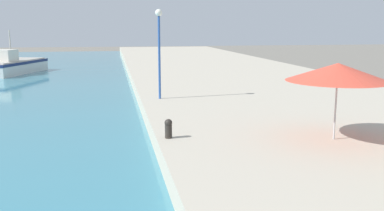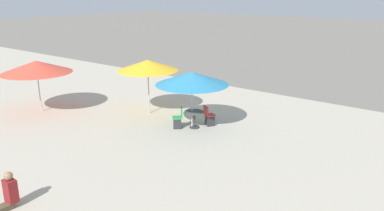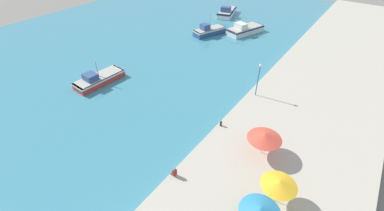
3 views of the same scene
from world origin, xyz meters
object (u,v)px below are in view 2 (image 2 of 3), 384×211
(person_at_quay, at_px, (9,192))
(cafe_table, at_px, (194,116))
(cafe_umbrella_white, at_px, (148,65))
(cafe_chair_left, at_px, (178,121))
(cafe_chair_right, at_px, (209,118))
(cafe_umbrella_striped, at_px, (36,67))
(cafe_umbrella_pink, at_px, (192,78))

(person_at_quay, bearing_deg, cafe_table, -0.98)
(cafe_umbrella_white, distance_m, person_at_quay, 9.09)
(cafe_chair_left, xyz_separation_m, cafe_chair_right, (1.11, -0.89, 0.00))
(cafe_umbrella_striped, bearing_deg, person_at_quay, -126.17)
(cafe_chair_left, height_order, person_at_quay, person_at_quay)
(cafe_umbrella_white, relative_size, cafe_chair_left, 3.19)
(cafe_umbrella_striped, distance_m, person_at_quay, 9.23)
(cafe_umbrella_white, xyz_separation_m, cafe_table, (-0.29, -3.00, -1.84))
(cafe_chair_left, bearing_deg, person_at_quay, 141.42)
(cafe_table, height_order, cafe_chair_right, cafe_chair_right)
(person_at_quay, bearing_deg, cafe_umbrella_pink, -0.23)
(cafe_table, distance_m, cafe_chair_left, 0.75)
(cafe_umbrella_white, xyz_separation_m, cafe_chair_left, (-0.77, -2.46, -2.05))
(cafe_umbrella_striped, height_order, cafe_table, cafe_umbrella_striped)
(cafe_chair_right, bearing_deg, cafe_chair_left, -99.75)
(cafe_table, distance_m, cafe_chair_right, 0.75)
(cafe_umbrella_pink, bearing_deg, person_at_quay, 179.77)
(cafe_umbrella_striped, distance_m, cafe_table, 8.14)
(cafe_umbrella_striped, xyz_separation_m, cafe_chair_left, (2.30, -6.91, -1.93))
(cafe_umbrella_white, xyz_separation_m, cafe_chair_right, (0.35, -3.35, -2.05))
(cafe_table, xyz_separation_m, cafe_chair_right, (0.63, -0.35, -0.21))
(cafe_umbrella_striped, height_order, person_at_quay, cafe_umbrella_striped)
(cafe_chair_right, height_order, person_at_quay, person_at_quay)
(cafe_chair_left, bearing_deg, cafe_umbrella_striped, 66.85)
(person_at_quay, bearing_deg, cafe_chair_left, 3.00)
(cafe_umbrella_white, relative_size, cafe_chair_right, 3.19)
(cafe_umbrella_white, bearing_deg, cafe_chair_right, -84.08)
(cafe_table, distance_m, person_at_quay, 8.13)
(cafe_umbrella_striped, distance_m, cafe_chair_left, 7.53)
(cafe_umbrella_pink, xyz_separation_m, cafe_umbrella_striped, (-2.75, 7.34, 0.05))
(cafe_chair_left, height_order, cafe_chair_right, same)
(cafe_umbrella_white, bearing_deg, cafe_table, -95.44)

